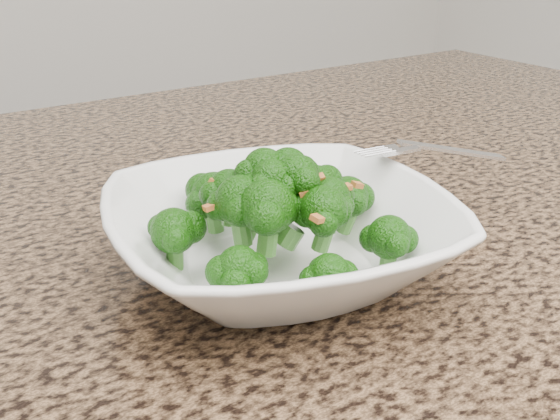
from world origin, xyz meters
TOP-DOWN VIEW (x-y plane):
  - granite_counter at (0.00, 0.30)m, footprint 1.64×1.04m
  - bowl at (0.03, 0.25)m, footprint 0.29×0.29m
  - broccoli_pile at (0.03, 0.25)m, footprint 0.21×0.21m
  - garlic_topping at (0.03, 0.25)m, footprint 0.13×0.13m
  - fork at (0.17, 0.27)m, footprint 0.16×0.08m

SIDE VIEW (x-z plane):
  - granite_counter at x=0.00m, z-range 0.87..0.90m
  - bowl at x=0.03m, z-range 0.90..0.96m
  - fork at x=0.17m, z-range 0.96..0.97m
  - broccoli_pile at x=0.03m, z-range 0.96..1.02m
  - garlic_topping at x=0.03m, z-range 1.02..1.03m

